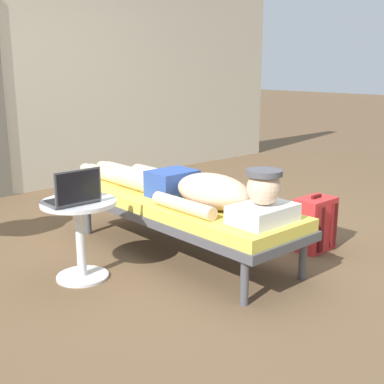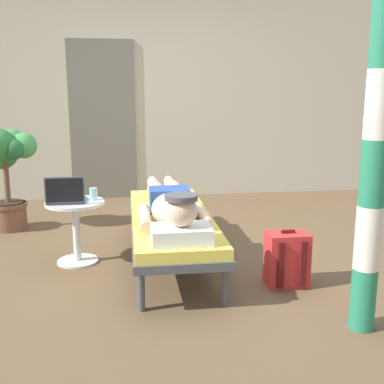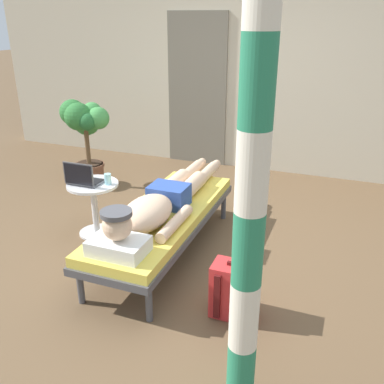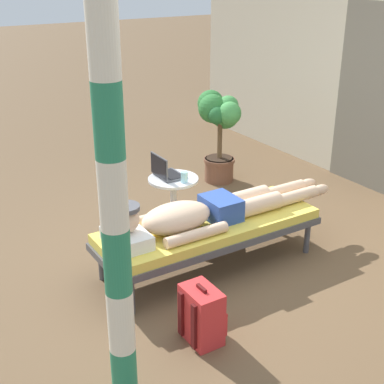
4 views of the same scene
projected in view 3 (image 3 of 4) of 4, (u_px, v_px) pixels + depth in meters
ground_plane at (183, 247)px, 3.90m from camera, size 40.00×40.00×0.00m
house_wall_back at (246, 67)px, 5.56m from camera, size 7.60×0.20×2.70m
house_door_panel at (197, 91)px, 5.80m from camera, size 0.84×0.03×2.04m
lounge_chair at (164, 218)px, 3.66m from camera, size 0.66×1.94×0.42m
person_reclining at (159, 204)px, 3.52m from camera, size 0.53×2.17×0.33m
side_table at (94, 200)px, 4.01m from camera, size 0.48×0.48×0.52m
laptop at (83, 178)px, 3.90m from camera, size 0.31×0.24×0.23m
drink_glass at (108, 179)px, 3.91m from camera, size 0.06×0.06×0.10m
backpack at (233, 290)px, 2.95m from camera, size 0.30×0.26×0.42m
potted_plant at (85, 129)px, 5.06m from camera, size 0.61×0.53×1.07m
porch_post at (252, 172)px, 1.83m from camera, size 0.15×0.15×2.68m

